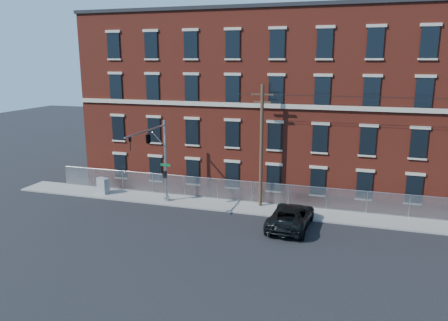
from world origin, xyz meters
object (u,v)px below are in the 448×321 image
utility_pole_near (261,144)px  utility_cabinet (103,186)px  pickup_truck (291,216)px  traffic_signal_mast (153,146)px

utility_pole_near → utility_cabinet: 15.12m
utility_pole_near → pickup_truck: size_ratio=1.67×
utility_pole_near → utility_cabinet: bearing=-176.7°
traffic_signal_mast → utility_pole_near: size_ratio=0.70×
utility_pole_near → traffic_signal_mast: bearing=-156.9°
utility_cabinet → pickup_truck: bearing=11.9°
traffic_signal_mast → utility_cabinet: traffic_signal_mast is taller
utility_cabinet → utility_pole_near: bearing=24.5°
traffic_signal_mast → utility_cabinet: size_ratio=4.90×
pickup_truck → utility_cabinet: bearing=-6.3°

